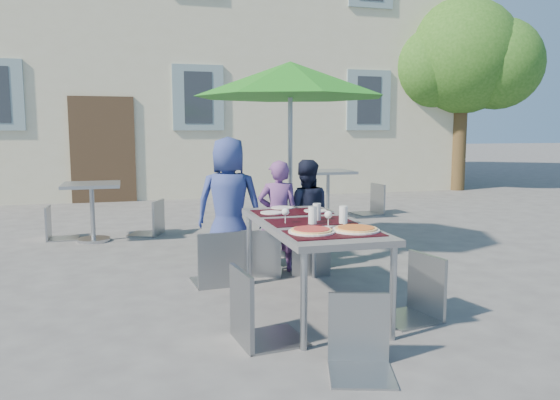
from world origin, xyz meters
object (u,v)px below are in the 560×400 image
object	(u,v)px
chair_5	(361,290)
bg_chair_l_1	(286,188)
cafe_table_0	(92,200)
bg_chair_l_0	(54,203)
child_2	(305,213)
bg_chair_r_0	(151,196)
child_1	(278,216)
chair_2	(310,224)
pizza_near_right	(356,229)
chair_0	(218,224)
chair_1	(261,224)
bg_chair_r_1	(373,180)
chair_4	(418,249)
dining_table	(310,228)
child_0	(229,204)
cafe_table_1	(328,184)
pizza_near_left	(311,231)
patio_umbrella	(290,82)
chair_3	(256,259)

from	to	relation	value
chair_5	bg_chair_l_1	size ratio (longest dim) A/B	1.02
cafe_table_0	bg_chair_l_0	xyz separation A→B (m)	(-0.51, 0.28, -0.05)
child_2	bg_chair_r_0	world-z (taller)	child_2
child_1	chair_2	distance (m)	0.37
pizza_near_right	bg_chair_l_0	xyz separation A→B (m)	(-2.66, 4.25, -0.25)
bg_chair_r_0	chair_5	bearing A→B (deg)	-77.82
chair_0	chair_1	bearing A→B (deg)	26.99
bg_chair_r_1	bg_chair_r_0	bearing A→B (deg)	-166.58
chair_2	bg_chair_r_1	bearing A→B (deg)	56.03
chair_4	chair_5	xyz separation A→B (m)	(-0.84, -0.77, -0.05)
dining_table	cafe_table_0	distance (m)	3.96
chair_0	cafe_table_0	bearing A→B (deg)	116.94
bg_chair_r_1	chair_2	bearing A→B (deg)	-123.97
dining_table	child_0	size ratio (longest dim) A/B	1.27
child_1	cafe_table_1	bearing A→B (deg)	-106.73
child_0	cafe_table_0	distance (m)	2.54
chair_4	bg_chair_l_1	xyz separation A→B (m)	(0.41, 5.16, -0.06)
chair_2	bg_chair_r_0	bearing A→B (deg)	119.65
chair_5	pizza_near_left	bearing A→B (deg)	94.95
chair_2	patio_umbrella	size ratio (longest dim) A/B	0.40
chair_4	bg_chair_l_0	size ratio (longest dim) A/B	1.10
chair_1	pizza_near_left	bearing A→B (deg)	-90.21
bg_chair_r_0	chair_3	bearing A→B (deg)	-83.05
chair_3	cafe_table_0	distance (m)	4.30
bg_chair_l_0	bg_chair_l_1	world-z (taller)	bg_chair_l_0
pizza_near_right	chair_4	world-z (taller)	chair_4
chair_0	chair_1	size ratio (longest dim) A/B	1.10
chair_4	bg_chair_l_1	distance (m)	5.17
pizza_near_right	chair_3	size ratio (longest dim) A/B	0.35
child_2	bg_chair_r_0	bearing A→B (deg)	-39.93
child_1	patio_umbrella	world-z (taller)	patio_umbrella
patio_umbrella	chair_3	bearing A→B (deg)	-111.68
pizza_near_left	chair_3	size ratio (longest dim) A/B	0.34
child_1	chair_3	distance (m)	2.02
chair_1	bg_chair_r_0	distance (m)	2.77
child_2	bg_chair_l_1	distance (m)	3.38
dining_table	bg_chair_l_0	bearing A→B (deg)	123.50
chair_2	cafe_table_0	world-z (taller)	chair_2
child_1	chair_3	bearing A→B (deg)	82.52
patio_umbrella	cafe_table_0	size ratio (longest dim) A/B	2.90
dining_table	chair_3	size ratio (longest dim) A/B	1.78
chair_0	chair_2	distance (m)	1.02
pizza_near_right	chair_5	bearing A→B (deg)	-110.93
bg_chair_l_1	cafe_table_1	bearing A→B (deg)	-27.34
pizza_near_left	bg_chair_r_1	bearing A→B (deg)	60.15
chair_2	bg_chair_r_0	distance (m)	3.07
bg_chair_l_0	bg_chair_r_0	xyz separation A→B (m)	(1.31, -0.02, 0.05)
pizza_near_left	child_2	size ratio (longest dim) A/B	0.30
pizza_near_left	cafe_table_1	distance (m)	5.21
child_0	chair_1	bearing A→B (deg)	154.70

